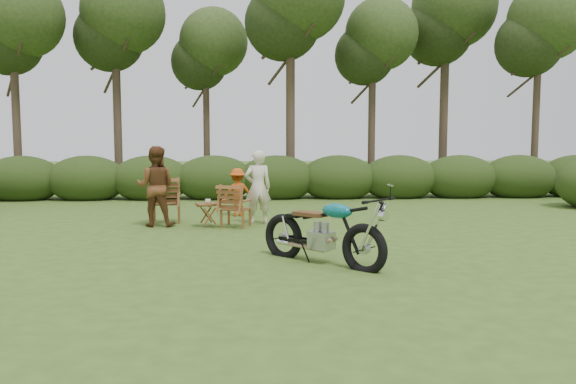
{
  "coord_description": "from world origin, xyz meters",
  "views": [
    {
      "loc": [
        -0.69,
        -8.99,
        1.9
      ],
      "look_at": [
        -0.07,
        1.58,
        0.9
      ],
      "focal_mm": 35.0,
      "sensor_mm": 36.0,
      "label": 1
    }
  ],
  "objects": [
    {
      "name": "side_table",
      "position": [
        -1.72,
        3.14,
        0.26
      ],
      "size": [
        0.61,
        0.57,
        0.52
      ],
      "primitive_type": null,
      "rotation": [
        0.0,
        0.0,
        0.34
      ],
      "color": "brown",
      "rests_on": "ground"
    },
    {
      "name": "child",
      "position": [
        -1.13,
        4.84,
        0.0
      ],
      "size": [
        0.85,
        0.63,
        1.18
      ],
      "primitive_type": "imported",
      "rotation": [
        0.0,
        0.0,
        3.41
      ],
      "color": "#BD4811",
      "rests_on": "ground"
    },
    {
      "name": "lawn_chair_right",
      "position": [
        -1.12,
        3.12,
        0.0
      ],
      "size": [
        0.82,
        0.82,
        0.93
      ],
      "primitive_type": null,
      "rotation": [
        0.0,
        0.0,
        2.79
      ],
      "color": "brown",
      "rests_on": "ground"
    },
    {
      "name": "motorcycle",
      "position": [
        0.32,
        -0.54,
        0.0
      ],
      "size": [
        2.15,
        2.13,
        1.25
      ],
      "primitive_type": null,
      "rotation": [
        0.0,
        0.0,
        -0.78
      ],
      "color": "#0DA7AF",
      "rests_on": "ground"
    },
    {
      "name": "tree_line",
      "position": [
        0.5,
        9.74,
        3.81
      ],
      "size": [
        22.52,
        11.62,
        8.14
      ],
      "color": "#3D2E21",
      "rests_on": "ground"
    },
    {
      "name": "adult_b",
      "position": [
        -2.86,
        3.32,
        0.0
      ],
      "size": [
        0.88,
        0.7,
        1.75
      ],
      "primitive_type": "imported",
      "rotation": [
        0.0,
        0.0,
        3.09
      ],
      "color": "brown",
      "rests_on": "ground"
    },
    {
      "name": "ground",
      "position": [
        0.0,
        0.0,
        0.0
      ],
      "size": [
        80.0,
        80.0,
        0.0
      ],
      "primitive_type": "plane",
      "color": "#34501A",
      "rests_on": "ground"
    },
    {
      "name": "lawn_chair_left",
      "position": [
        -2.72,
        3.86,
        0.0
      ],
      "size": [
        0.79,
        0.79,
        1.04
      ],
      "primitive_type": null,
      "rotation": [
        0.0,
        0.0,
        3.26
      ],
      "color": "#5B2A16",
      "rests_on": "ground"
    },
    {
      "name": "adult_a",
      "position": [
        -0.63,
        3.55,
        0.0
      ],
      "size": [
        0.67,
        0.5,
        1.65
      ],
      "primitive_type": "imported",
      "rotation": [
        0.0,
        0.0,
        3.33
      ],
      "color": "beige",
      "rests_on": "ground"
    },
    {
      "name": "cup",
      "position": [
        -1.72,
        3.11,
        0.57
      ],
      "size": [
        0.13,
        0.13,
        0.1
      ],
      "primitive_type": "imported",
      "rotation": [
        0.0,
        0.0,
        -0.08
      ],
      "color": "beige",
      "rests_on": "side_table"
    }
  ]
}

